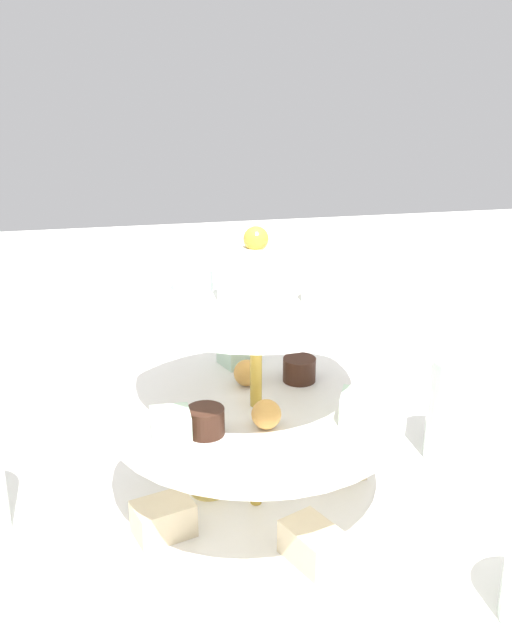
% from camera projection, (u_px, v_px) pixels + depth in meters
% --- Properties ---
extents(ground_plane, '(2.40, 2.40, 0.00)m').
position_uv_depth(ground_plane, '(256.00, 512.00, 0.64)').
color(ground_plane, silver).
extents(tiered_serving_stand, '(0.31, 0.31, 0.26)m').
position_uv_depth(tiered_serving_stand, '(255.00, 434.00, 0.61)').
color(tiered_serving_stand, white).
rests_on(tiered_serving_stand, ground_plane).
extents(butter_knife_left, '(0.17, 0.04, 0.00)m').
position_uv_depth(butter_knife_left, '(186.00, 377.00, 0.91)').
color(butter_knife_left, silver).
rests_on(butter_knife_left, ground_plane).
extents(water_glass_mid_back, '(0.06, 0.06, 0.11)m').
position_uv_depth(water_glass_mid_back, '(458.00, 410.00, 0.71)').
color(water_glass_mid_back, silver).
rests_on(water_glass_mid_back, ground_plane).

